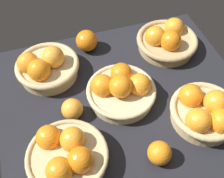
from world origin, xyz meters
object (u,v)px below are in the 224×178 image
Objects in this scene: basket_near_right at (205,112)px; loose_orange_back_gap at (159,153)px; basket_center at (121,89)px; loose_orange_side_gap at (72,109)px; basket_near_left at (67,156)px; loose_orange_front_gap at (87,41)px; basket_far_right at (167,40)px; basket_far_left at (46,67)px.

basket_near_right is 3.15× the size of loose_orange_back_gap.
loose_orange_side_gap is (-17.23, -2.58, -0.60)cm from basket_center.
basket_near_right is at bearing 22.97° from loose_orange_back_gap.
loose_orange_front_gap is (17.03, 44.48, -0.21)cm from basket_near_left.
basket_far_left is at bearing -179.74° from basket_far_right.
basket_far_left is 35.42cm from basket_near_left.
basket_near_right reaches higher than basket_far_right.
loose_orange_back_gap is 1.01× the size of loose_orange_side_gap.
basket_near_right is at bearing -37.87° from basket_far_left.
loose_orange_side_gap is at bearing -75.77° from basket_far_left.
basket_far_left is 55.63cm from basket_near_right.
basket_far_left reaches higher than loose_orange_front_gap.
basket_near_left is (0.19, -35.42, -0.10)cm from basket_far_left.
basket_center is at bearing -144.56° from basket_far_right.
loose_orange_back_gap is at bearing -116.98° from basket_far_right.
basket_far_left is 19.46cm from loose_orange_front_gap.
basket_far_left is 0.96× the size of basket_far_right.
basket_near_left is at bearing -178.34° from basket_near_right.
basket_near_right is at bearing -37.94° from basket_center.
basket_far_right is at bearing -16.64° from loose_orange_front_gap.
loose_orange_back_gap is at bearing -82.97° from basket_center.
basket_far_left is at bearing 142.19° from basket_center.
basket_near_left is 3.31× the size of loose_orange_side_gap.
basket_far_right reaches higher than loose_orange_front_gap.
basket_center reaches higher than loose_orange_back_gap.
loose_orange_front_gap is at bearing 69.05° from basket_near_left.
basket_far_left is 28.18cm from basket_center.
basket_far_right is 34.49cm from basket_near_right.
basket_far_right is at bearing 25.65° from loose_orange_side_gap.
basket_far_right is 3.38× the size of loose_orange_side_gap.
basket_near_left is at bearing -140.57° from basket_center.
basket_far_right is at bearing 0.26° from basket_far_left.
basket_far_left is at bearing 121.06° from loose_orange_back_gap.
basket_near_left is 43.74cm from basket_near_right.
basket_near_right is (43.72, 1.27, 0.31)cm from basket_near_left.
basket_near_left reaches higher than loose_orange_back_gap.
basket_center is (22.07, 18.15, -0.28)cm from basket_near_left.
loose_orange_side_gap is at bearing -171.48° from basket_center.
basket_center is at bearing -79.17° from loose_orange_front_gap.
basket_near_right is 2.66× the size of loose_orange_front_gap.
basket_far_left is 46.83cm from basket_far_right.
basket_near_right is (43.91, -34.15, 0.21)cm from basket_far_left.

